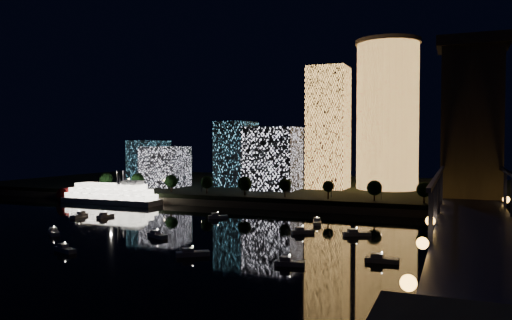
# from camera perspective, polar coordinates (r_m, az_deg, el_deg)

# --- Properties ---
(ground) EXTENTS (520.00, 520.00, 0.00)m
(ground) POSITION_cam_1_polar(r_m,az_deg,el_deg) (143.97, -4.28, -9.90)
(ground) COLOR black
(ground) RESTS_ON ground
(far_bank) EXTENTS (420.00, 160.00, 5.00)m
(far_bank) POSITION_cam_1_polar(r_m,az_deg,el_deg) (294.23, 9.71, -3.33)
(far_bank) COLOR black
(far_bank) RESTS_ON ground
(seawall) EXTENTS (420.00, 6.00, 3.00)m
(seawall) POSITION_cam_1_polar(r_m,az_deg,el_deg) (219.23, 5.32, -5.39)
(seawall) COLOR #6B5E4C
(seawall) RESTS_ON ground
(tower_cylindrical) EXTENTS (34.00, 34.00, 78.55)m
(tower_cylindrical) POSITION_cam_1_polar(r_m,az_deg,el_deg) (274.02, 14.79, 5.01)
(tower_cylindrical) COLOR #FFAF51
(tower_cylindrical) RESTS_ON far_bank
(tower_rectangular) EXTENTS (20.51, 20.51, 65.26)m
(tower_rectangular) POSITION_cam_1_polar(r_m,az_deg,el_deg) (271.79, 8.27, 3.66)
(tower_rectangular) COLOR #FFAF51
(tower_rectangular) RESTS_ON far_bank
(midrise_blocks) EXTENTS (103.48, 42.28, 36.65)m
(midrise_blocks) POSITION_cam_1_polar(r_m,az_deg,el_deg) (279.18, -4.29, 0.09)
(midrise_blocks) COLOR silver
(midrise_blocks) RESTS_ON far_bank
(truss_bridge) EXTENTS (13.00, 266.00, 50.00)m
(truss_bridge) POSITION_cam_1_polar(r_m,az_deg,el_deg) (130.64, 23.06, -4.06)
(truss_bridge) COLOR #181D4E
(truss_bridge) RESTS_ON ground
(riverboat) EXTENTS (55.79, 12.50, 16.75)m
(riverboat) POSITION_cam_1_polar(r_m,az_deg,el_deg) (254.52, -16.70, -3.81)
(riverboat) COLOR silver
(riverboat) RESTS_ON ground
(motorboats) EXTENTS (128.35, 77.67, 2.78)m
(motorboats) POSITION_cam_1_polar(r_m,az_deg,el_deg) (162.70, -5.73, -8.23)
(motorboats) COLOR silver
(motorboats) RESTS_ON ground
(esplanade_trees) EXTENTS (166.55, 6.90, 8.95)m
(esplanade_trees) POSITION_cam_1_polar(r_m,az_deg,el_deg) (236.78, -2.74, -2.65)
(esplanade_trees) COLOR black
(esplanade_trees) RESTS_ON far_bank
(street_lamps) EXTENTS (132.70, 0.70, 5.65)m
(street_lamps) POSITION_cam_1_polar(r_m,az_deg,el_deg) (241.35, -1.61, -2.91)
(street_lamps) COLOR black
(street_lamps) RESTS_ON far_bank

